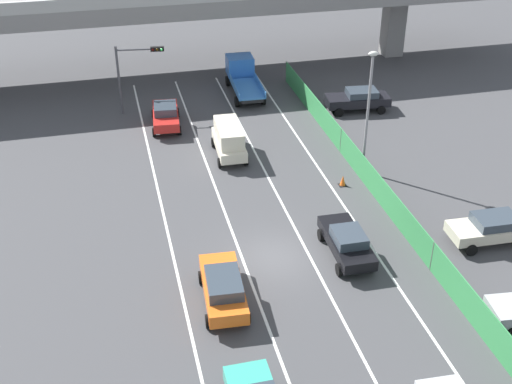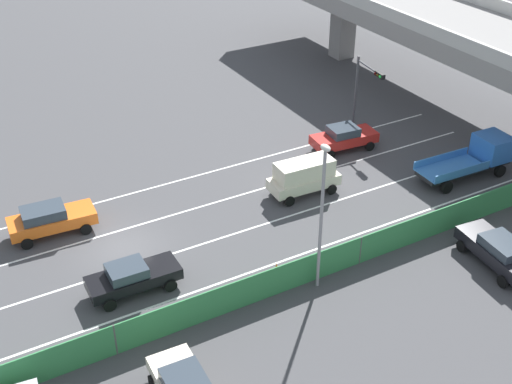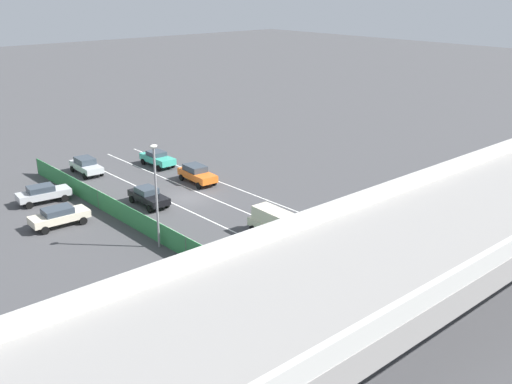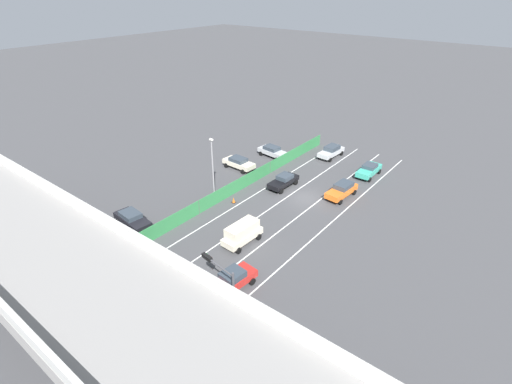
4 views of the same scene
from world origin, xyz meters
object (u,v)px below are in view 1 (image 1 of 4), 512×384
(car_sedan_black, at_px, (347,241))
(traffic_light, at_px, (135,66))
(car_sedan_red, at_px, (166,114))
(flatbed_truck_blue, at_px, (242,75))
(car_taxi_orange, at_px, (223,287))
(parked_sedan_dark, at_px, (358,99))
(street_lamp, at_px, (369,103))
(traffic_cone, at_px, (343,181))
(parked_sedan_cream, at_px, (493,228))
(car_van_cream, at_px, (229,139))

(car_sedan_black, height_order, traffic_light, traffic_light)
(car_sedan_red, distance_m, traffic_light, 4.28)
(traffic_light, bearing_deg, flatbed_truck_blue, 17.53)
(car_sedan_red, bearing_deg, car_taxi_orange, -89.47)
(flatbed_truck_blue, relative_size, parked_sedan_dark, 1.32)
(street_lamp, relative_size, traffic_cone, 11.80)
(car_sedan_black, xyz_separation_m, traffic_cone, (2.31, 6.80, -0.56))
(parked_sedan_cream, distance_m, parked_sedan_dark, 17.76)
(flatbed_truck_blue, height_order, traffic_light, traffic_light)
(car_sedan_red, height_order, parked_sedan_dark, car_sedan_red)
(flatbed_truck_blue, height_order, street_lamp, street_lamp)
(car_taxi_orange, bearing_deg, parked_sedan_cream, 5.91)
(car_sedan_red, bearing_deg, street_lamp, -40.74)
(car_van_cream, distance_m, traffic_cone, 8.08)
(car_van_cream, height_order, traffic_light, traffic_light)
(flatbed_truck_blue, distance_m, traffic_light, 9.23)
(car_taxi_orange, distance_m, car_sedan_black, 7.20)
(car_sedan_black, distance_m, street_lamp, 9.85)
(street_lamp, bearing_deg, parked_sedan_cream, -66.58)
(car_taxi_orange, bearing_deg, street_lamp, 43.16)
(car_sedan_black, distance_m, parked_sedan_dark, 18.57)
(traffic_light, distance_m, traffic_cone, 17.91)
(car_van_cream, bearing_deg, parked_sedan_cream, -48.36)
(flatbed_truck_blue, bearing_deg, traffic_light, -162.47)
(car_taxi_orange, height_order, car_sedan_red, car_taxi_orange)
(parked_sedan_dark, distance_m, traffic_light, 16.59)
(car_van_cream, relative_size, parked_sedan_cream, 0.94)
(parked_sedan_cream, bearing_deg, car_taxi_orange, -174.09)
(car_van_cream, xyz_separation_m, street_lamp, (7.68, -4.15, 3.48))
(car_taxi_orange, distance_m, flatbed_truck_blue, 26.22)
(flatbed_truck_blue, distance_m, traffic_cone, 16.61)
(car_van_cream, relative_size, traffic_cone, 6.58)
(car_sedan_red, xyz_separation_m, car_sedan_black, (7.05, -17.69, -0.05))
(car_van_cream, relative_size, street_lamp, 0.56)
(parked_sedan_dark, bearing_deg, car_van_cream, -155.94)
(parked_sedan_cream, distance_m, traffic_cone, 9.34)
(car_taxi_orange, bearing_deg, traffic_light, 94.69)
(parked_sedan_dark, height_order, traffic_light, traffic_light)
(car_taxi_orange, height_order, street_lamp, street_lamp)
(car_taxi_orange, height_order, flatbed_truck_blue, flatbed_truck_blue)
(parked_sedan_dark, bearing_deg, traffic_light, 167.97)
(flatbed_truck_blue, xyz_separation_m, parked_sedan_cream, (8.13, -23.84, -0.35))
(car_van_cream, xyz_separation_m, car_sedan_black, (3.58, -12.24, -0.36))
(street_lamp, bearing_deg, car_sedan_black, -116.89)
(flatbed_truck_blue, xyz_separation_m, street_lamp, (4.34, -15.09, 3.47))
(traffic_light, relative_size, street_lamp, 0.66)
(car_sedan_red, xyz_separation_m, parked_sedan_dark, (14.32, -0.60, -0.00))
(parked_sedan_cream, distance_m, street_lamp, 10.27)
(flatbed_truck_blue, xyz_separation_m, traffic_light, (-8.49, -2.68, 2.44))
(car_van_cream, relative_size, car_sedan_black, 0.96)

